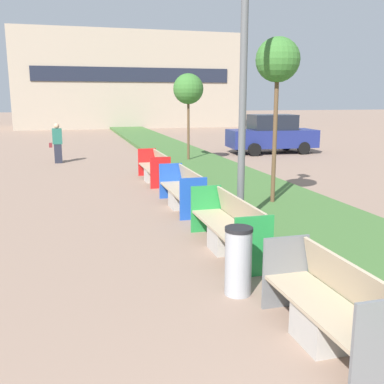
# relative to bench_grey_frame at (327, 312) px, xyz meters

# --- Properties ---
(planter_grass_strip) EXTENTS (2.80, 120.00, 0.18)m
(planter_grass_strip) POSITION_rel_bench_grey_frame_xyz_m (2.26, 8.86, -0.27)
(planter_grass_strip) COLOR #426B33
(planter_grass_strip) RESTS_ON ground
(building_backdrop) EXTENTS (20.06, 7.61, 8.35)m
(building_backdrop) POSITION_rel_bench_grey_frame_xyz_m (3.06, 39.31, 3.81)
(building_backdrop) COLOR tan
(building_backdrop) RESTS_ON ground
(bench_grey_frame) EXTENTS (0.65, 1.90, 0.94)m
(bench_grey_frame) POSITION_rel_bench_grey_frame_xyz_m (0.00, 0.00, 0.00)
(bench_grey_frame) COLOR #ADA8A0
(bench_grey_frame) RESTS_ON ground
(bench_green_frame) EXTENTS (0.65, 2.47, 0.94)m
(bench_green_frame) POSITION_rel_bench_grey_frame_xyz_m (0.01, 3.17, 0.02)
(bench_green_frame) COLOR #ADA8A0
(bench_green_frame) RESTS_ON ground
(bench_blue_frame) EXTENTS (0.65, 2.30, 0.94)m
(bench_blue_frame) POSITION_rel_bench_grey_frame_xyz_m (0.01, 6.45, 0.01)
(bench_blue_frame) COLOR #ADA8A0
(bench_blue_frame) RESTS_ON ground
(bench_red_frame) EXTENTS (0.65, 2.40, 0.94)m
(bench_red_frame) POSITION_rel_bench_grey_frame_xyz_m (0.01, 10.14, 0.01)
(bench_red_frame) COLOR #ADA8A0
(bench_red_frame) RESTS_ON ground
(litter_bin) EXTENTS (0.38, 0.38, 0.95)m
(litter_bin) POSITION_rel_bench_grey_frame_xyz_m (-0.48, 1.44, 0.12)
(litter_bin) COLOR #9EA0A5
(litter_bin) RESTS_ON ground
(street_lamp_post) EXTENTS (0.24, 0.44, 6.85)m
(street_lamp_post) POSITION_rel_bench_grey_frame_xyz_m (0.61, 4.16, 3.44)
(street_lamp_post) COLOR #56595B
(street_lamp_post) RESTS_ON ground
(sapling_tree_near) EXTENTS (1.01, 1.01, 4.00)m
(sapling_tree_near) POSITION_rel_bench_grey_frame_xyz_m (2.08, 5.75, 3.08)
(sapling_tree_near) COLOR brown
(sapling_tree_near) RESTS_ON ground
(sapling_tree_far) EXTENTS (1.20, 1.20, 3.60)m
(sapling_tree_far) POSITION_rel_bench_grey_frame_xyz_m (2.08, 13.68, 2.61)
(sapling_tree_far) COLOR brown
(sapling_tree_far) RESTS_ON ground
(pedestrian_walking) EXTENTS (0.53, 0.24, 1.64)m
(pedestrian_walking) POSITION_rel_bench_grey_frame_xyz_m (-3.07, 15.30, 0.47)
(pedestrian_walking) COLOR #232633
(pedestrian_walking) RESTS_ON ground
(parked_car_distant) EXTENTS (4.31, 2.05, 1.86)m
(parked_car_distant) POSITION_rel_bench_grey_frame_xyz_m (6.91, 16.12, 0.55)
(parked_car_distant) COLOR navy
(parked_car_distant) RESTS_ON ground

